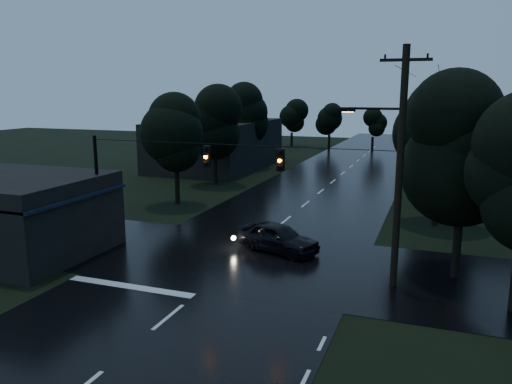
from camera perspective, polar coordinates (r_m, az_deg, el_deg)
The scene contains 16 objects.
main_road at distance 41.74m, azimuth 7.41°, elevation 0.03°, with size 12.00×120.00×0.02m, color black.
cross_street at distance 25.06m, azimuth -1.89°, elevation -7.64°, with size 60.00×9.00×0.02m, color black.
building_far_right at distance 44.64m, azimuth 26.51°, elevation 2.52°, with size 10.00×14.00×4.40m, color black.
building_far_left at distance 55.24m, azimuth -4.50°, elevation 5.49°, with size 10.00×16.00×5.00m, color black.
utility_pole_main at distance 21.20m, azimuth 15.87°, elevation 3.06°, with size 3.50×0.30×10.00m.
utility_pole_far at distance 38.19m, azimuth 19.14°, elevation 4.33°, with size 2.00×0.30×7.50m.
anchor_pole_left at distance 27.11m, azimuth -17.62°, elevation -0.14°, with size 0.18×0.18×6.00m, color black.
span_signals at distance 22.73m, azimuth -1.63°, elevation 3.99°, with size 15.00×0.37×1.12m.
tree_corner_near at distance 23.07m, azimuth 22.82°, elevation 5.09°, with size 4.48×4.48×9.44m.
tree_left_a at distance 36.74m, azimuth -9.18°, elevation 6.70°, with size 3.92×3.92×8.26m.
tree_left_b at distance 44.10m, azimuth -4.77°, elevation 8.06°, with size 4.20×4.20×8.85m.
tree_left_c at distance 53.52m, azimuth -0.81°, elevation 9.09°, with size 4.48×4.48×9.44m.
tree_right_a at distance 32.04m, azimuth 20.34°, elevation 6.13°, with size 4.20×4.20×8.85m.
tree_right_b at distance 40.01m, azimuth 21.28°, elevation 7.52°, with size 4.48×4.48×9.44m.
tree_right_c at distance 49.99m, azimuth 21.85°, elevation 8.55°, with size 4.76×4.76×10.03m.
car at distance 25.95m, azimuth 2.52°, elevation -5.21°, with size 1.79×4.46×1.52m, color black.
Camera 1 is at (8.93, -9.94, 8.19)m, focal length 35.00 mm.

